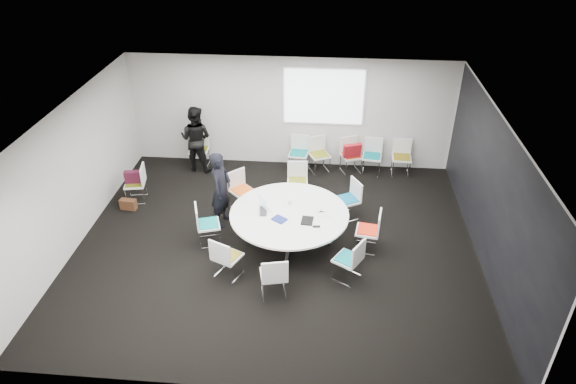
# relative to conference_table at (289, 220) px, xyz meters

# --- Properties ---
(room_shell) EXTENTS (8.08, 7.08, 2.88)m
(room_shell) POSITION_rel_conference_table_xyz_m (-0.16, -0.06, 0.85)
(room_shell) COLOR black
(room_shell) RESTS_ON ground
(conference_table) EXTENTS (2.35, 2.35, 0.73)m
(conference_table) POSITION_rel_conference_table_xyz_m (0.00, 0.00, 0.00)
(conference_table) COLOR silver
(conference_table) RESTS_ON ground
(projection_screen) EXTENTS (1.90, 0.03, 1.35)m
(projection_screen) POSITION_rel_conference_table_xyz_m (0.55, 3.40, 1.30)
(projection_screen) COLOR white
(projection_screen) RESTS_ON room_shell
(chair_ring_a) EXTENTS (0.51, 0.52, 0.88)m
(chair_ring_a) POSITION_rel_conference_table_xyz_m (1.57, -0.07, -0.28)
(chair_ring_a) COLOR silver
(chair_ring_a) RESTS_ON ground
(chair_ring_b) EXTENTS (0.62, 0.62, 0.88)m
(chair_ring_b) POSITION_rel_conference_table_xyz_m (1.18, 1.03, -0.28)
(chair_ring_b) COLOR silver
(chair_ring_b) RESTS_ON ground
(chair_ring_c) EXTENTS (0.49, 0.48, 0.88)m
(chair_ring_c) POSITION_rel_conference_table_xyz_m (0.04, 1.70, -0.28)
(chair_ring_c) COLOR silver
(chair_ring_c) RESTS_ON ground
(chair_ring_d) EXTENTS (0.64, 0.64, 0.88)m
(chair_ring_d) POSITION_rel_conference_table_xyz_m (-1.16, 1.21, -0.28)
(chair_ring_d) COLOR silver
(chair_ring_d) RESTS_ON ground
(chair_ring_e) EXTENTS (0.57, 0.57, 0.88)m
(chair_ring_e) POSITION_rel_conference_table_xyz_m (-1.63, -0.13, -0.28)
(chair_ring_e) COLOR silver
(chair_ring_e) RESTS_ON ground
(chair_ring_f) EXTENTS (0.61, 0.60, 0.88)m
(chair_ring_f) POSITION_rel_conference_table_xyz_m (-1.05, -1.11, -0.28)
(chair_ring_f) COLOR silver
(chair_ring_f) RESTS_ON ground
(chair_ring_g) EXTENTS (0.55, 0.54, 0.88)m
(chair_ring_g) POSITION_rel_conference_table_xyz_m (-0.14, -1.54, -0.28)
(chair_ring_g) COLOR silver
(chair_ring_g) RESTS_ON ground
(chair_ring_h) EXTENTS (0.62, 0.63, 0.88)m
(chair_ring_h) POSITION_rel_conference_table_xyz_m (1.16, -0.99, -0.28)
(chair_ring_h) COLOR silver
(chair_ring_h) RESTS_ON ground
(chair_back_a) EXTENTS (0.50, 0.49, 0.88)m
(chair_back_a) POSITION_rel_conference_table_xyz_m (-0.03, 3.11, -0.28)
(chair_back_a) COLOR silver
(chair_back_a) RESTS_ON ground
(chair_back_b) EXTENTS (0.60, 0.60, 0.88)m
(chair_back_b) POSITION_rel_conference_table_xyz_m (0.50, 3.08, -0.28)
(chair_back_b) COLOR silver
(chair_back_b) RESTS_ON ground
(chair_back_c) EXTENTS (0.59, 0.59, 0.88)m
(chair_back_c) POSITION_rel_conference_table_xyz_m (1.29, 3.11, -0.28)
(chair_back_c) COLOR silver
(chair_back_c) RESTS_ON ground
(chair_back_d) EXTENTS (0.51, 0.50, 0.88)m
(chair_back_d) POSITION_rel_conference_table_xyz_m (1.81, 3.11, -0.28)
(chair_back_d) COLOR silver
(chair_back_d) RESTS_ON ground
(chair_back_e) EXTENTS (0.48, 0.47, 0.88)m
(chair_back_e) POSITION_rel_conference_table_xyz_m (2.53, 3.11, -0.28)
(chair_back_e) COLOR silver
(chair_back_e) RESTS_ON ground
(chair_spare_left) EXTENTS (0.52, 0.53, 0.88)m
(chair_spare_left) POSITION_rel_conference_table_xyz_m (-3.61, 1.31, -0.28)
(chair_spare_left) COLOR silver
(chair_spare_left) RESTS_ON ground
(chair_person_back) EXTENTS (0.46, 0.45, 0.88)m
(chair_person_back) POSITION_rel_conference_table_xyz_m (-2.57, 3.08, -0.28)
(chair_person_back) COLOR silver
(chair_person_back) RESTS_ON ground
(person_main) EXTENTS (0.51, 0.67, 1.66)m
(person_main) POSITION_rel_conference_table_xyz_m (-1.48, 0.61, 0.28)
(person_main) COLOR black
(person_main) RESTS_ON ground
(person_back) EXTENTS (0.92, 0.78, 1.68)m
(person_back) POSITION_rel_conference_table_xyz_m (-2.57, 2.92, 0.29)
(person_back) COLOR black
(person_back) RESTS_ON ground
(laptop) EXTENTS (0.27, 0.37, 0.03)m
(laptop) POSITION_rel_conference_table_xyz_m (-0.47, 0.01, 0.19)
(laptop) COLOR #333338
(laptop) RESTS_ON conference_table
(laptop_lid) EXTENTS (0.19, 0.25, 0.22)m
(laptop_lid) POSITION_rel_conference_table_xyz_m (-0.54, 0.16, 0.31)
(laptop_lid) COLOR silver
(laptop_lid) RESTS_ON conference_table
(notebook_black) EXTENTS (0.24, 0.32, 0.02)m
(notebook_black) POSITION_rel_conference_table_xyz_m (0.37, -0.25, 0.19)
(notebook_black) COLOR black
(notebook_black) RESTS_ON conference_table
(tablet_folio) EXTENTS (0.33, 0.31, 0.03)m
(tablet_folio) POSITION_rel_conference_table_xyz_m (-0.17, -0.26, 0.19)
(tablet_folio) COLOR navy
(tablet_folio) RESTS_ON conference_table
(papers_right) EXTENTS (0.34, 0.26, 0.00)m
(papers_right) POSITION_rel_conference_table_xyz_m (0.57, 0.17, 0.18)
(papers_right) COLOR silver
(papers_right) RESTS_ON conference_table
(papers_front) EXTENTS (0.36, 0.31, 0.00)m
(papers_front) POSITION_rel_conference_table_xyz_m (0.71, -0.03, 0.18)
(papers_front) COLOR silver
(papers_front) RESTS_ON conference_table
(cup) EXTENTS (0.08, 0.08, 0.09)m
(cup) POSITION_rel_conference_table_xyz_m (-0.02, 0.33, 0.22)
(cup) COLOR white
(cup) RESTS_ON conference_table
(phone) EXTENTS (0.15, 0.09, 0.01)m
(phone) POSITION_rel_conference_table_xyz_m (0.55, -0.42, 0.18)
(phone) COLOR black
(phone) RESTS_ON conference_table
(maroon_bag) EXTENTS (0.42, 0.21, 0.28)m
(maroon_bag) POSITION_rel_conference_table_xyz_m (-3.62, 1.31, 0.07)
(maroon_bag) COLOR #461226
(maroon_bag) RESTS_ON chair_spare_left
(brown_bag) EXTENTS (0.37, 0.20, 0.24)m
(brown_bag) POSITION_rel_conference_table_xyz_m (-3.70, 0.94, -0.43)
(brown_bag) COLOR #492917
(brown_bag) RESTS_ON ground
(red_jacket) EXTENTS (0.47, 0.29, 0.36)m
(red_jacket) POSITION_rel_conference_table_xyz_m (1.29, 2.88, 0.15)
(red_jacket) COLOR maroon
(red_jacket) RESTS_ON chair_back_c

